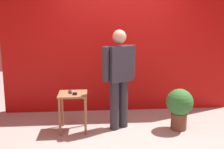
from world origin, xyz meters
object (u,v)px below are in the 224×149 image
object	(u,v)px
standing_person	(119,74)
potted_plant	(179,106)
tv_remote	(70,92)
cell_phone	(75,94)
side_table	(73,100)

from	to	relation	value
standing_person	potted_plant	size ratio (longest dim) A/B	2.38
tv_remote	potted_plant	distance (m)	1.80
cell_phone	side_table	bearing A→B (deg)	122.79
side_table	tv_remote	xyz separation A→B (m)	(-0.04, 0.05, 0.13)
standing_person	tv_remote	xyz separation A→B (m)	(-0.80, -0.00, -0.28)
tv_remote	side_table	bearing A→B (deg)	-56.23
standing_person	cell_phone	size ratio (longest dim) A/B	11.38
side_table	tv_remote	size ratio (longest dim) A/B	3.71
cell_phone	tv_remote	bearing A→B (deg)	126.02
standing_person	cell_phone	distance (m)	0.78
side_table	potted_plant	xyz separation A→B (m)	(1.74, -0.09, -0.10)
standing_person	side_table	bearing A→B (deg)	-176.07
standing_person	tv_remote	size ratio (longest dim) A/B	9.64
standing_person	side_table	world-z (taller)	standing_person
cell_phone	tv_remote	world-z (taller)	tv_remote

